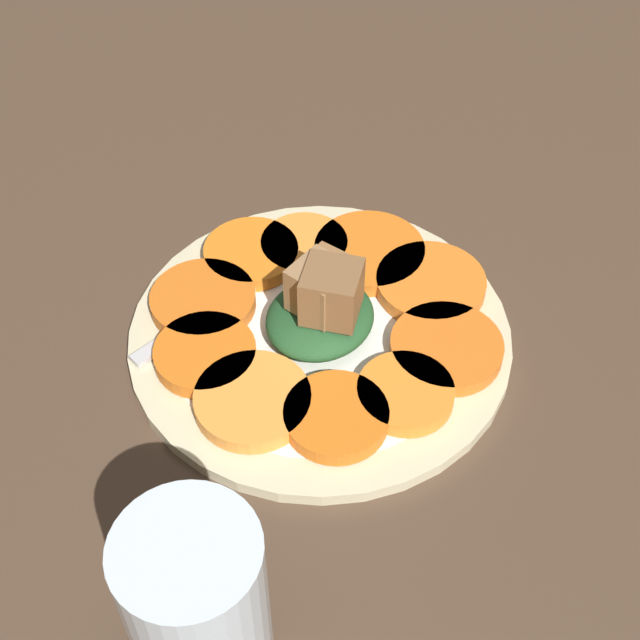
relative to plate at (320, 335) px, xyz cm
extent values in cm
cube|color=#4C3828|center=(0.00, 0.00, -1.52)|extent=(120.00, 120.00, 2.00)
cylinder|color=beige|center=(0.00, 0.00, -0.02)|extent=(26.88, 26.88, 1.00)
cylinder|color=white|center=(0.00, 0.00, 0.03)|extent=(21.51, 21.51, 1.00)
cylinder|color=orange|center=(-3.15, -8.27, 1.14)|extent=(7.14, 7.14, 1.12)
cylinder|color=orange|center=(2.67, -8.26, 1.14)|extent=(7.56, 7.56, 1.12)
cylinder|color=orange|center=(6.56, -5.01, 1.14)|extent=(6.97, 6.97, 1.12)
cylinder|color=#F99438|center=(7.95, -0.41, 1.14)|extent=(7.66, 7.66, 1.12)
cylinder|color=orange|center=(6.06, 5.22, 1.14)|extent=(6.80, 6.80, 1.12)
cylinder|color=orange|center=(2.00, 7.98, 1.14)|extent=(6.39, 6.39, 1.12)
cylinder|color=orange|center=(-2.94, 8.39, 1.14)|extent=(7.73, 7.73, 1.12)
cylinder|color=orange|center=(-7.75, 4.55, 1.14)|extent=(8.01, 8.01, 1.12)
cylinder|color=orange|center=(-8.16, -0.92, 1.14)|extent=(8.33, 8.33, 1.12)
cylinder|color=orange|center=(-6.02, -5.39, 1.14)|extent=(6.59, 6.59, 1.12)
ellipsoid|color=#235128|center=(0.00, 0.00, 1.81)|extent=(8.10, 7.29, 2.45)
cube|color=olive|center=(-0.92, -0.03, 4.65)|extent=(3.34, 3.34, 3.23)
cube|color=#9E754C|center=(0.06, -0.09, 4.78)|extent=(3.82, 3.82, 3.48)
cube|color=brown|center=(0.22, 0.93, 4.90)|extent=(4.77, 4.77, 3.73)
cube|color=silver|center=(3.33, -7.38, 0.78)|extent=(12.72, 3.94, 0.40)
cube|color=silver|center=(-3.66, -5.77, 0.78)|extent=(2.03, 2.60, 0.40)
cube|color=silver|center=(-7.10, -6.00, 0.78)|extent=(4.98, 1.43, 0.40)
cube|color=silver|center=(-6.95, -5.35, 0.78)|extent=(4.98, 1.43, 0.40)
cube|color=silver|center=(-6.80, -4.70, 0.78)|extent=(4.98, 1.43, 0.40)
cube|color=silver|center=(-6.65, -4.05, 0.78)|extent=(4.98, 1.43, 0.40)
cylinder|color=silver|center=(22.28, 7.53, 5.57)|extent=(7.06, 7.06, 12.18)
camera|label=1|loc=(34.76, 22.87, 47.24)|focal=50.00mm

